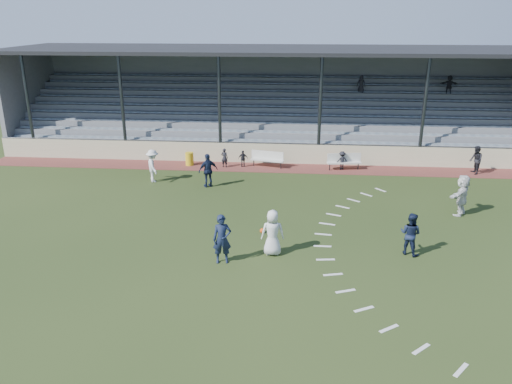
# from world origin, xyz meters

# --- Properties ---
(ground) EXTENTS (90.00, 90.00, 0.00)m
(ground) POSITION_xyz_m (0.00, 0.00, 0.00)
(ground) COLOR #253315
(ground) RESTS_ON ground
(cinder_track) EXTENTS (34.00, 2.00, 0.02)m
(cinder_track) POSITION_xyz_m (0.00, 10.50, 0.01)
(cinder_track) COLOR #5E2925
(cinder_track) RESTS_ON ground
(retaining_wall) EXTENTS (34.00, 0.18, 1.20)m
(retaining_wall) POSITION_xyz_m (0.00, 11.55, 0.60)
(retaining_wall) COLOR beige
(retaining_wall) RESTS_ON ground
(bench_left) EXTENTS (2.04, 0.94, 0.95)m
(bench_left) POSITION_xyz_m (-0.03, 10.66, 0.58)
(bench_left) COLOR beige
(bench_left) RESTS_ON cinder_track
(bench_right) EXTENTS (2.04, 0.77, 0.95)m
(bench_right) POSITION_xyz_m (4.48, 10.53, 0.58)
(bench_right) COLOR beige
(bench_right) RESTS_ON cinder_track
(trash_bin) EXTENTS (0.49, 0.49, 0.78)m
(trash_bin) POSITION_xyz_m (-4.74, 10.60, 0.41)
(trash_bin) COLOR gold
(trash_bin) RESTS_ON cinder_track
(football) EXTENTS (0.21, 0.21, 0.21)m
(football) POSITION_xyz_m (0.39, 1.07, 0.10)
(football) COLOR #DE410D
(football) RESTS_ON ground
(player_white_lead) EXTENTS (0.91, 0.63, 1.78)m
(player_white_lead) POSITION_xyz_m (0.92, -0.84, 0.89)
(player_white_lead) COLOR silver
(player_white_lead) RESTS_ON ground
(player_navy_lead) EXTENTS (0.75, 0.56, 1.86)m
(player_navy_lead) POSITION_xyz_m (-0.87, -1.66, 0.93)
(player_navy_lead) COLOR #131B34
(player_navy_lead) RESTS_ON ground
(player_navy_mid) EXTENTS (1.02, 0.97, 1.66)m
(player_navy_mid) POSITION_xyz_m (6.09, -0.36, 0.83)
(player_navy_mid) COLOR #131B34
(player_navy_mid) RESTS_ON ground
(player_white_wing) EXTENTS (1.12, 1.33, 1.79)m
(player_white_wing) POSITION_xyz_m (-6.03, 7.36, 0.90)
(player_white_wing) COLOR silver
(player_white_wing) RESTS_ON ground
(player_navy_wing) EXTENTS (1.13, 0.92, 1.80)m
(player_navy_wing) POSITION_xyz_m (-2.90, 6.77, 0.90)
(player_navy_wing) COLOR #131B34
(player_navy_wing) RESTS_ON ground
(player_white_back) EXTENTS (1.46, 1.76, 1.89)m
(player_white_back) POSITION_xyz_m (9.20, 3.90, 0.95)
(player_white_back) COLOR silver
(player_white_back) RESTS_ON ground
(official) EXTENTS (0.66, 0.82, 1.62)m
(official) POSITION_xyz_m (11.86, 10.30, 0.83)
(official) COLOR black
(official) RESTS_ON cinder_track
(sub_left_near) EXTENTS (0.47, 0.37, 1.15)m
(sub_left_near) POSITION_xyz_m (-2.57, 10.37, 0.59)
(sub_left_near) COLOR black
(sub_left_near) RESTS_ON cinder_track
(sub_left_far) EXTENTS (0.60, 0.29, 1.00)m
(sub_left_far) POSITION_xyz_m (-1.48, 10.54, 0.52)
(sub_left_far) COLOR black
(sub_left_far) RESTS_ON cinder_track
(sub_right) EXTENTS (0.80, 0.60, 1.10)m
(sub_right) POSITION_xyz_m (4.36, 10.47, 0.57)
(sub_right) COLOR black
(sub_right) RESTS_ON cinder_track
(grandstand) EXTENTS (34.60, 9.00, 6.61)m
(grandstand) POSITION_xyz_m (0.01, 16.26, 2.20)
(grandstand) COLOR slate
(grandstand) RESTS_ON ground
(penalty_arc) EXTENTS (3.89, 14.63, 0.01)m
(penalty_arc) POSITION_xyz_m (4.12, 0.00, 0.01)
(penalty_arc) COLOR silver
(penalty_arc) RESTS_ON ground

